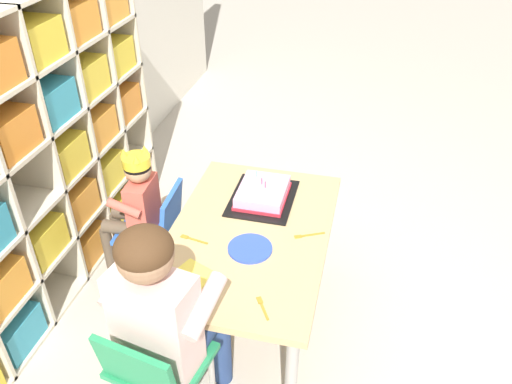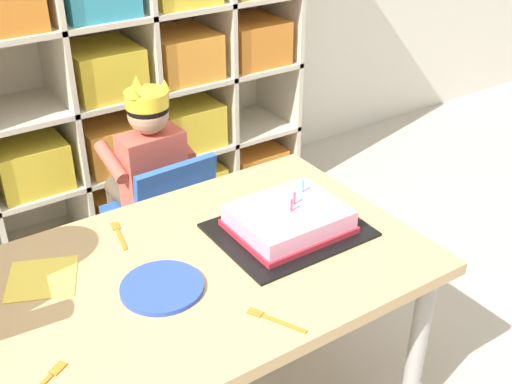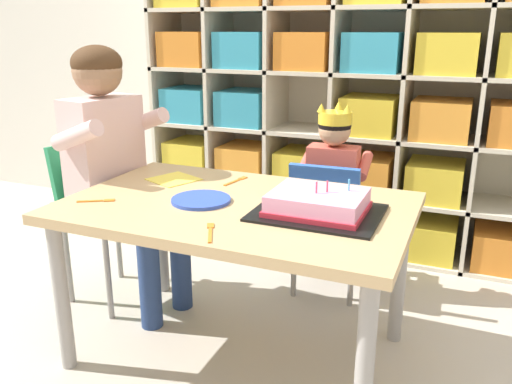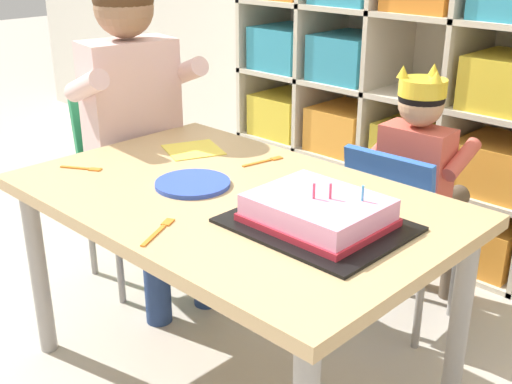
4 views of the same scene
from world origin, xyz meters
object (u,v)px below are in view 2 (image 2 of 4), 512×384
(activity_table, at_px, (199,286))
(child_with_crown, at_px, (147,165))
(classroom_chair_blue, at_px, (165,216))
(fork_near_cake_tray, at_px, (119,234))
(fork_by_napkin, at_px, (273,319))
(fork_at_table_front_edge, at_px, (46,380))
(paper_plate_stack, at_px, (162,287))
(birthday_cake_on_tray, at_px, (288,221))

(activity_table, relative_size, child_with_crown, 1.36)
(classroom_chair_blue, height_order, fork_near_cake_tray, classroom_chair_blue)
(classroom_chair_blue, xyz_separation_m, fork_by_napkin, (-0.13, -0.81, 0.20))
(classroom_chair_blue, distance_m, fork_by_napkin, 0.85)
(fork_at_table_front_edge, bearing_deg, classroom_chair_blue, -160.72)
(child_with_crown, bearing_deg, classroom_chair_blue, 89.75)
(classroom_chair_blue, distance_m, paper_plate_stack, 0.68)
(fork_at_table_front_edge, bearing_deg, child_with_crown, -156.79)
(paper_plate_stack, bearing_deg, classroom_chair_blue, 64.28)
(fork_by_napkin, bearing_deg, classroom_chair_blue, 144.71)
(activity_table, bearing_deg, classroom_chair_blue, 73.14)
(birthday_cake_on_tray, distance_m, fork_near_cake_tray, 0.45)
(activity_table, distance_m, fork_at_table_front_edge, 0.47)
(activity_table, height_order, classroom_chair_blue, classroom_chair_blue)
(birthday_cake_on_tray, xyz_separation_m, paper_plate_stack, (-0.39, -0.04, -0.02))
(birthday_cake_on_tray, bearing_deg, fork_near_cake_tray, 148.82)
(child_with_crown, relative_size, fork_by_napkin, 6.07)
(fork_by_napkin, height_order, fork_at_table_front_edge, same)
(birthday_cake_on_tray, height_order, fork_near_cake_tray, birthday_cake_on_tray)
(classroom_chair_blue, relative_size, child_with_crown, 0.73)
(birthday_cake_on_tray, relative_size, fork_by_napkin, 2.83)
(fork_by_napkin, relative_size, fork_near_cake_tray, 0.99)
(activity_table, xyz_separation_m, child_with_crown, (0.16, 0.65, 0.01))
(child_with_crown, relative_size, paper_plate_stack, 4.20)
(child_with_crown, distance_m, fork_by_napkin, 0.93)
(birthday_cake_on_tray, bearing_deg, paper_plate_stack, -174.62)
(activity_table, bearing_deg, child_with_crown, 76.02)
(birthday_cake_on_tray, distance_m, paper_plate_stack, 0.39)
(child_with_crown, bearing_deg, fork_at_table_front_edge, 51.37)
(birthday_cake_on_tray, xyz_separation_m, fork_at_table_front_edge, (-0.71, -0.17, -0.03))
(activity_table, height_order, child_with_crown, child_with_crown)
(fork_by_napkin, bearing_deg, birthday_cake_on_tray, 112.10)
(fork_near_cake_tray, distance_m, fork_at_table_front_edge, 0.51)
(classroom_chair_blue, height_order, fork_by_napkin, classroom_chair_blue)
(activity_table, distance_m, child_with_crown, 0.67)
(classroom_chair_blue, bearing_deg, fork_by_napkin, 78.61)
(child_with_crown, bearing_deg, birthday_cake_on_tray, 97.40)
(activity_table, height_order, fork_near_cake_tray, fork_near_cake_tray)
(activity_table, xyz_separation_m, paper_plate_stack, (-0.11, -0.03, 0.07))
(fork_at_table_front_edge, bearing_deg, fork_near_cake_tray, -159.52)
(fork_near_cake_tray, bearing_deg, activity_table, 35.17)
(activity_table, relative_size, paper_plate_stack, 5.72)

